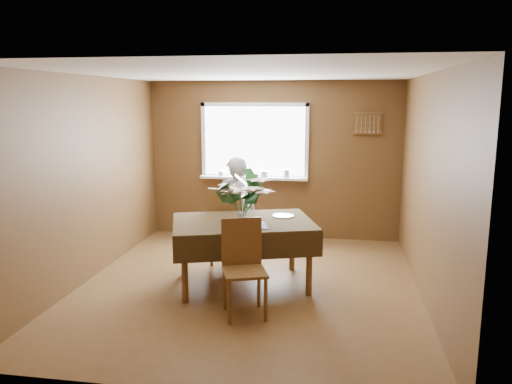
% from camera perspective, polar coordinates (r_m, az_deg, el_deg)
% --- Properties ---
extents(floor, '(4.50, 4.50, 0.00)m').
position_cam_1_polar(floor, '(6.10, -0.85, -10.68)').
color(floor, brown).
rests_on(floor, ground).
extents(ceiling, '(4.50, 4.50, 0.00)m').
position_cam_1_polar(ceiling, '(5.70, -0.92, 13.46)').
color(ceiling, white).
rests_on(ceiling, wall_back).
extents(wall_back, '(4.00, 0.00, 4.00)m').
position_cam_1_polar(wall_back, '(7.97, 1.99, 3.63)').
color(wall_back, brown).
rests_on(wall_back, floor).
extents(wall_front, '(4.00, 0.00, 4.00)m').
position_cam_1_polar(wall_front, '(3.63, -7.23, -4.91)').
color(wall_front, brown).
rests_on(wall_front, floor).
extents(wall_left, '(0.00, 4.50, 4.50)m').
position_cam_1_polar(wall_left, '(6.43, -18.72, 1.40)').
color(wall_left, brown).
rests_on(wall_left, floor).
extents(wall_right, '(0.00, 4.50, 4.50)m').
position_cam_1_polar(wall_right, '(5.77, 19.07, 0.37)').
color(wall_right, brown).
rests_on(wall_right, floor).
extents(window_assembly, '(1.72, 0.20, 1.22)m').
position_cam_1_polar(window_assembly, '(7.95, -0.16, 4.43)').
color(window_assembly, white).
rests_on(window_assembly, wall_back).
extents(spoon_rack, '(0.44, 0.05, 0.33)m').
position_cam_1_polar(spoon_rack, '(7.83, 12.66, 7.66)').
color(spoon_rack, brown).
rests_on(spoon_rack, wall_back).
extents(dining_table, '(1.90, 1.57, 0.80)m').
position_cam_1_polar(dining_table, '(5.93, -1.49, -4.22)').
color(dining_table, brown).
rests_on(dining_table, floor).
extents(chair_far, '(0.47, 0.47, 1.07)m').
position_cam_1_polar(chair_far, '(6.72, -3.31, -3.58)').
color(chair_far, brown).
rests_on(chair_far, floor).
extents(chair_near, '(0.55, 0.55, 1.00)m').
position_cam_1_polar(chair_near, '(5.22, -1.46, -8.11)').
color(chair_near, brown).
rests_on(chair_near, floor).
extents(seated_woman, '(0.63, 0.51, 1.47)m').
position_cam_1_polar(seated_woman, '(6.65, -2.31, -2.25)').
color(seated_woman, white).
rests_on(seated_woman, floor).
extents(flower_bouquet, '(0.62, 0.62, 0.53)m').
position_cam_1_polar(flower_bouquet, '(5.62, -1.68, -0.41)').
color(flower_bouquet, white).
rests_on(flower_bouquet, dining_table).
extents(side_plate, '(0.34, 0.34, 0.01)m').
position_cam_1_polar(side_plate, '(6.14, 3.11, -2.73)').
color(side_plate, white).
rests_on(side_plate, dining_table).
extents(table_knife, '(0.15, 0.21, 0.00)m').
position_cam_1_polar(table_knife, '(5.71, -0.03, -3.71)').
color(table_knife, silver).
rests_on(table_knife, dining_table).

